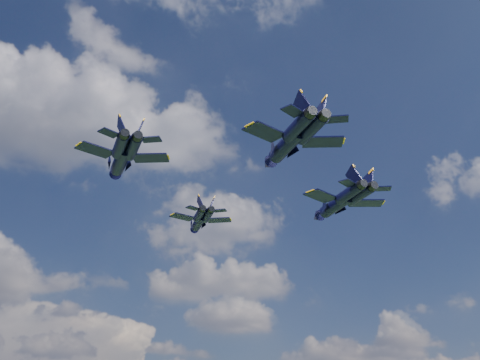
% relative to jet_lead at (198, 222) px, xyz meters
% --- Properties ---
extents(jet_lead, '(10.63, 13.62, 3.26)m').
position_rel_jet_lead_xyz_m(jet_lead, '(0.00, 0.00, 0.00)').
color(jet_lead, black).
extents(jet_left, '(13.21, 17.30, 4.09)m').
position_rel_jet_lead_xyz_m(jet_left, '(-13.37, -16.47, 2.77)').
color(jet_left, black).
extents(jet_right, '(13.42, 17.76, 4.19)m').
position_rel_jet_lead_xyz_m(jet_right, '(19.86, -13.09, -0.41)').
color(jet_right, black).
extents(jet_slot, '(13.36, 17.51, 4.14)m').
position_rel_jet_lead_xyz_m(jet_slot, '(7.41, -30.56, 0.19)').
color(jet_slot, black).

